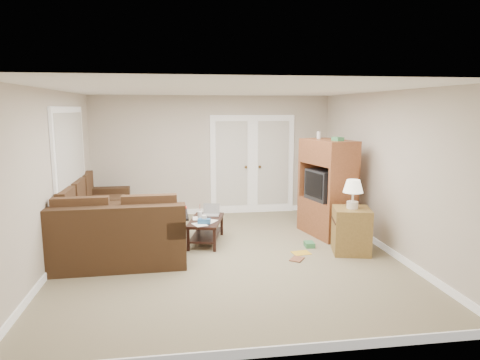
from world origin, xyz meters
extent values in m
plane|color=gray|center=(0.00, 0.00, 0.00)|extent=(5.50, 5.50, 0.00)
cube|color=white|center=(0.00, 0.00, 2.50)|extent=(5.00, 5.50, 0.02)
cube|color=beige|center=(-2.50, 0.00, 1.25)|extent=(0.02, 5.50, 2.50)
cube|color=beige|center=(2.50, 0.00, 1.25)|extent=(0.02, 5.50, 2.50)
cube|color=beige|center=(0.00, 2.75, 1.25)|extent=(5.00, 0.02, 2.50)
cube|color=beige|center=(0.00, -2.75, 1.25)|extent=(5.00, 0.02, 2.50)
cube|color=white|center=(0.40, 2.72, 1.02)|extent=(0.90, 0.04, 2.13)
cube|color=white|center=(1.30, 2.72, 1.02)|extent=(0.90, 0.04, 2.13)
cube|color=white|center=(0.40, 2.69, 1.07)|extent=(0.68, 0.02, 1.80)
cube|color=white|center=(1.30, 2.69, 1.07)|extent=(0.68, 0.02, 1.80)
cube|color=white|center=(-2.47, 1.00, 1.55)|extent=(0.04, 1.92, 1.42)
cube|color=white|center=(-2.44, 1.00, 1.55)|extent=(0.02, 1.74, 1.24)
cube|color=#3D2817|center=(-2.16, 1.18, 0.23)|extent=(1.04, 2.53, 0.46)
cube|color=#3D2817|center=(-2.52, 1.17, 0.69)|extent=(0.32, 2.52, 0.47)
cube|color=#3D2817|center=(-2.19, 2.30, 0.58)|extent=(0.99, 0.29, 0.24)
cube|color=#4E341F|center=(-2.07, 1.18, 0.52)|extent=(0.71, 2.42, 0.13)
cube|color=#3D2817|center=(-1.64, -0.07, 0.23)|extent=(1.99, 1.03, 0.46)
cube|color=#3D2817|center=(-1.63, -0.43, 0.69)|extent=(1.97, 0.31, 0.47)
cube|color=#3D2817|center=(-0.78, -0.05, 0.58)|extent=(0.29, 0.99, 0.24)
cube|color=#4E341F|center=(-1.64, 0.02, 0.52)|extent=(1.87, 0.70, 0.13)
cube|color=black|center=(-0.78, -0.05, 0.71)|extent=(0.37, 0.88, 0.03)
cube|color=red|center=(-0.79, 0.19, 0.74)|extent=(0.35, 0.14, 0.02)
cube|color=black|center=(-0.29, 0.71, 0.38)|extent=(0.70, 1.07, 0.04)
cube|color=black|center=(-0.29, 0.71, 0.13)|extent=(0.62, 0.98, 0.03)
cylinder|color=silver|center=(-0.39, 0.69, 0.47)|extent=(0.08, 0.08, 0.14)
cylinder|color=red|center=(-0.39, 0.69, 0.61)|extent=(0.01, 0.01, 0.13)
cube|color=#30669E|center=(-0.33, 0.45, 0.44)|extent=(0.22, 0.15, 0.08)
cube|color=white|center=(-0.31, 0.63, 0.40)|extent=(0.44, 0.60, 0.00)
cube|color=brown|center=(1.87, 0.88, 0.32)|extent=(0.81, 1.17, 0.64)
cube|color=brown|center=(1.87, 0.88, 1.48)|extent=(0.81, 1.17, 0.42)
cube|color=black|center=(1.85, 0.87, 0.90)|extent=(0.64, 0.74, 0.53)
cube|color=black|center=(1.59, 0.81, 0.92)|extent=(0.14, 0.54, 0.42)
cube|color=#3C8551|center=(1.93, 0.62, 1.73)|extent=(0.17, 0.22, 0.06)
cylinder|color=silver|center=(1.79, 1.19, 1.76)|extent=(0.07, 0.07, 0.13)
cube|color=olive|center=(1.92, -0.13, 0.36)|extent=(0.66, 0.66, 0.71)
cylinder|color=silver|center=(1.92, -0.13, 0.77)|extent=(0.17, 0.17, 0.11)
cylinder|color=silver|center=(1.92, -0.13, 0.90)|extent=(0.03, 0.03, 0.15)
cone|color=white|center=(1.92, -0.13, 1.06)|extent=(0.31, 0.31, 0.20)
cube|color=silver|center=(2.01, 2.45, 0.15)|extent=(0.12, 0.11, 0.29)
cube|color=gold|center=(1.14, -0.04, 0.00)|extent=(0.31, 0.26, 0.01)
cube|color=#3C8551|center=(1.36, 0.24, 0.04)|extent=(0.16, 0.21, 0.08)
imported|color=brown|center=(0.93, -0.27, 0.01)|extent=(0.28, 0.29, 0.02)
camera|label=1|loc=(-0.73, -6.24, 2.23)|focal=32.00mm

